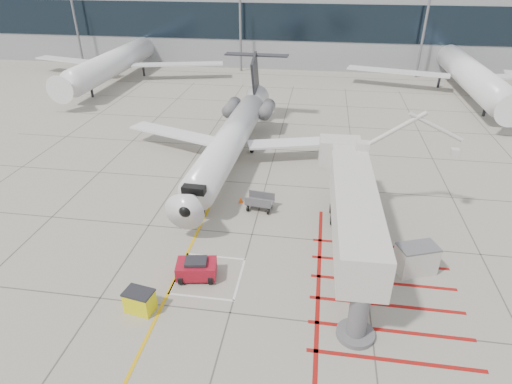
# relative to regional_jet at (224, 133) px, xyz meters

# --- Properties ---
(ground_plane) EXTENTS (260.00, 260.00, 0.00)m
(ground_plane) POSITION_rel_regional_jet_xyz_m (4.07, -13.59, -4.06)
(ground_plane) COLOR gray
(ground_plane) RESTS_ON ground
(regional_jet) EXTENTS (25.73, 31.91, 8.13)m
(regional_jet) POSITION_rel_regional_jet_xyz_m (0.00, 0.00, 0.00)
(regional_jet) COLOR white
(regional_jet) RESTS_ON ground_plane
(jet_bridge) EXTENTS (8.95, 18.14, 7.17)m
(jet_bridge) POSITION_rel_regional_jet_xyz_m (10.98, -12.08, -0.48)
(jet_bridge) COLOR silver
(jet_bridge) RESTS_ON ground_plane
(pushback_tug) EXTENTS (2.71, 1.94, 1.46)m
(pushback_tug) POSITION_rel_regional_jet_xyz_m (1.36, -14.84, -3.34)
(pushback_tug) COLOR maroon
(pushback_tug) RESTS_ON ground_plane
(spill_bin) EXTENTS (1.77, 1.34, 1.39)m
(spill_bin) POSITION_rel_regional_jet_xyz_m (-1.09, -18.14, -3.37)
(spill_bin) COLOR yellow
(spill_bin) RESTS_ON ground_plane
(baggage_cart) EXTENTS (2.32, 1.64, 1.36)m
(baggage_cart) POSITION_rel_regional_jet_xyz_m (4.13, -5.96, -3.38)
(baggage_cart) COLOR #515055
(baggage_cart) RESTS_ON ground_plane
(ground_power_unit) EXTENTS (2.84, 2.24, 1.97)m
(ground_power_unit) POSITION_rel_regional_jet_xyz_m (15.19, -12.11, -3.08)
(ground_power_unit) COLOR beige
(ground_power_unit) RESTS_ON ground_plane
(cone_nose) EXTENTS (0.41, 0.41, 0.57)m
(cone_nose) POSITION_rel_regional_jet_xyz_m (-1.25, -7.09, -3.78)
(cone_nose) COLOR #E7590C
(cone_nose) RESTS_ON ground_plane
(cone_side) EXTENTS (0.36, 0.36, 0.50)m
(cone_side) POSITION_rel_regional_jet_xyz_m (2.42, -5.08, -3.81)
(cone_side) COLOR #EA540C
(cone_side) RESTS_ON ground_plane
(terminal_building) EXTENTS (180.00, 28.00, 14.00)m
(terminal_building) POSITION_rel_regional_jet_xyz_m (14.07, 56.41, 2.94)
(terminal_building) COLOR gray
(terminal_building) RESTS_ON ground_plane
(terminal_glass_band) EXTENTS (180.00, 0.10, 6.00)m
(terminal_glass_band) POSITION_rel_regional_jet_xyz_m (14.07, 42.36, 3.94)
(terminal_glass_band) COLOR black
(terminal_glass_band) RESTS_ON ground_plane
(bg_aircraft_b) EXTENTS (33.15, 36.83, 11.05)m
(bg_aircraft_b) POSITION_rel_regional_jet_xyz_m (-24.35, 32.41, 1.46)
(bg_aircraft_b) COLOR silver
(bg_aircraft_b) RESTS_ON ground_plane
(bg_aircraft_c) EXTENTS (33.99, 37.77, 11.33)m
(bg_aircraft_c) POSITION_rel_regional_jet_xyz_m (29.20, 32.41, 1.60)
(bg_aircraft_c) COLOR silver
(bg_aircraft_c) RESTS_ON ground_plane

